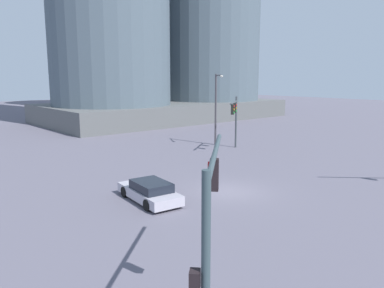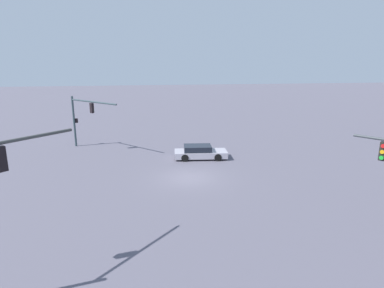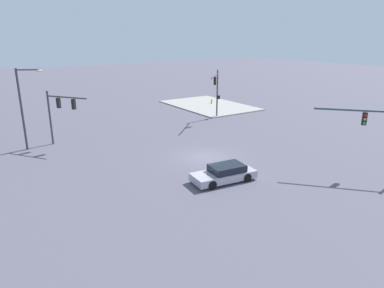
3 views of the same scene
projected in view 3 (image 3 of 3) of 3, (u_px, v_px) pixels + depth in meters
The scene contains 7 objects.
ground_plane at pixel (205, 158), 30.08m from camera, with size 212.68×212.68×0.00m, color #5A5664.
sidewalk_corner at pixel (209, 105), 52.46m from camera, with size 14.21×9.41×0.15m, color #A4A298.
traffic_signal_opposite_side at pixel (216, 87), 42.96m from camera, with size 4.08×4.30×6.02m.
traffic_signal_cross_street at pixel (59, 108), 32.46m from camera, with size 3.74×2.71×5.18m.
streetlamp_curved_arm at pixel (24, 103), 31.01m from camera, with size 1.31×2.13×7.42m.
sedan_car_approaching at pixel (224, 173), 25.10m from camera, with size 2.41×4.88×1.21m.
fire_hydrant_on_curb at pixel (212, 101), 53.31m from camera, with size 0.33×0.22×0.71m.
Camera 3 is at (-23.05, 16.58, 10.06)m, focal length 32.51 mm.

